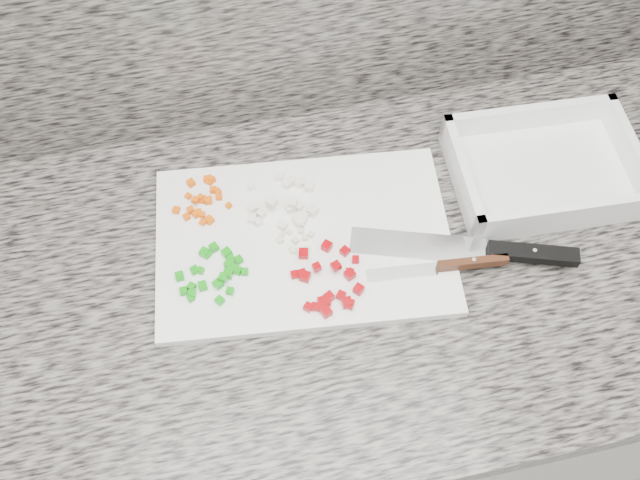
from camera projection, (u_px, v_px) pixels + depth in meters
The scene contains 11 objects.
cabinet at pixel (309, 383), 1.42m from camera, with size 3.92×0.62×0.86m, color silver.
countertop at pixel (305, 279), 1.04m from camera, with size 3.96×0.64×0.04m, color slate.
cutting_board at pixel (304, 240), 1.04m from camera, with size 0.43×0.28×0.01m, color white.
carrot_pile at pixel (203, 200), 1.06m from camera, with size 0.09×0.09×0.02m.
onion_pile at pixel (287, 205), 1.05m from camera, with size 0.11×0.10×0.02m.
green_pepper_pile at pixel (214, 272), 1.00m from camera, with size 0.10×0.10×0.02m.
red_pepper_pile at pixel (329, 283), 0.99m from camera, with size 0.10×0.12×0.02m.
garlic_pile at pixel (295, 240), 1.02m from camera, with size 0.06×0.05×0.01m.
chef_knife at pixel (493, 251), 1.01m from camera, with size 0.32×0.13×0.02m.
paring_knife at pixel (455, 265), 1.00m from camera, with size 0.20×0.03×0.02m.
tray at pixel (544, 170), 1.09m from camera, with size 0.29×0.21×0.06m.
Camera 1 is at (-0.08, 0.97, 1.80)m, focal length 40.00 mm.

